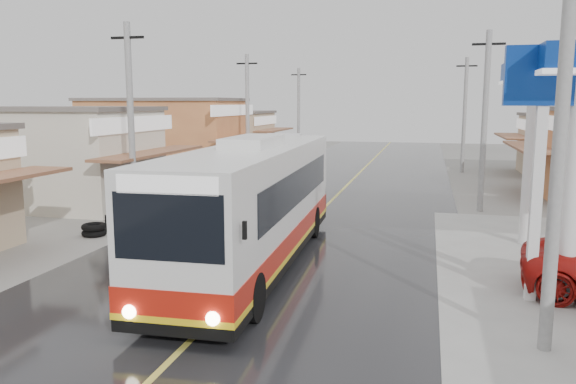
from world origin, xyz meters
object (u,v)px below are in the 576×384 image
object	(u,v)px
cyclist	(207,220)
tricycle_near	(117,193)
coach_bus	(255,204)
second_bus	(277,159)
tyre_stack	(94,230)

from	to	relation	value
cyclist	tricycle_near	size ratio (longest dim) A/B	1.00
coach_bus	cyclist	world-z (taller)	coach_bus
cyclist	coach_bus	bearing A→B (deg)	-29.44
second_bus	cyclist	world-z (taller)	second_bus
coach_bus	second_bus	distance (m)	16.83
coach_bus	tricycle_near	distance (m)	10.42
second_bus	cyclist	distance (m)	13.80
second_bus	tricycle_near	distance (m)	11.19
tyre_stack	coach_bus	bearing A→B (deg)	-17.35
tricycle_near	cyclist	bearing A→B (deg)	-36.13
coach_bus	tyre_stack	world-z (taller)	coach_bus
coach_bus	tyre_stack	xyz separation A→B (m)	(-6.92, 2.16, -1.64)
coach_bus	second_bus	size ratio (longest dim) A/B	1.42
tricycle_near	tyre_stack	xyz separation A→B (m)	(1.41, -4.03, -0.71)
cyclist	tyre_stack	size ratio (longest dim) A/B	2.39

